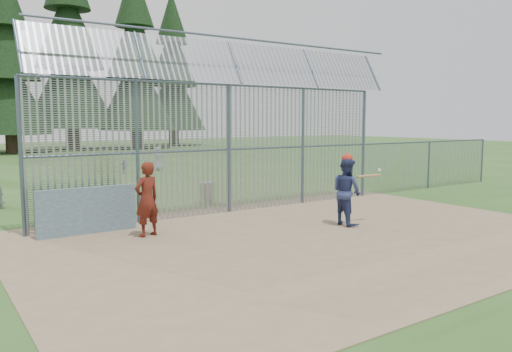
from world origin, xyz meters
TOP-DOWN VIEW (x-y plane):
  - ground at (0.00, 0.00)m, footprint 120.00×120.00m
  - dirt_infield at (0.00, -0.50)m, footprint 14.00×10.00m
  - dugout_wall at (-4.60, 2.90)m, footprint 2.50×0.12m
  - batter at (1.66, -0.02)m, footprint 0.77×0.95m
  - onlooker at (-3.45, 1.78)m, footprint 0.77×0.61m
  - bg_kid_standing at (3.55, 17.25)m, footprint 0.68×0.45m
  - bg_kid_seated at (1.20, 16.47)m, footprint 0.48×0.42m
  - batting_gear at (1.77, -0.05)m, footprint 1.27×0.48m
  - trash_can at (0.24, 5.39)m, footprint 0.56×0.56m
  - backstop_fence at (1.81, 3.43)m, footprint 20.09×0.81m
  - conifer_row at (1.93, 41.51)m, footprint 38.48×12.26m

SIDE VIEW (x-z plane):
  - ground at x=0.00m, z-range 0.00..0.00m
  - dirt_infield at x=0.00m, z-range 0.00..0.02m
  - trash_can at x=0.24m, z-range -0.03..0.79m
  - bg_kid_seated at x=1.20m, z-range 0.00..0.77m
  - dugout_wall at x=-4.60m, z-range 0.02..1.22m
  - bg_kid_standing at x=3.55m, z-range 0.00..1.39m
  - batter at x=1.66m, z-range 0.02..1.88m
  - onlooker at x=-3.45m, z-range 0.02..1.89m
  - batting_gear at x=1.77m, z-range 1.43..2.13m
  - backstop_fence at x=1.81m, z-range -0.29..5.01m
  - conifer_row at x=1.93m, z-range 0.73..20.93m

